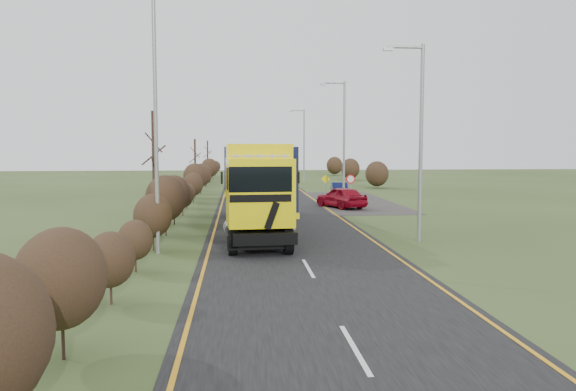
{
  "coord_description": "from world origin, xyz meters",
  "views": [
    {
      "loc": [
        -2.46,
        -23.5,
        4.34
      ],
      "look_at": [
        -0.23,
        1.56,
        2.14
      ],
      "focal_mm": 35.0,
      "sensor_mm": 36.0,
      "label": 1
    }
  ],
  "objects_px": {
    "lorry": "(255,181)",
    "speed_sign": "(351,184)",
    "streetlight_near": "(419,134)",
    "car_red_hatchback": "(341,197)",
    "car_blue_sedan": "(339,189)"
  },
  "relations": [
    {
      "from": "lorry",
      "to": "speed_sign",
      "type": "height_order",
      "value": "lorry"
    },
    {
      "from": "car_red_hatchback",
      "to": "speed_sign",
      "type": "distance_m",
      "value": 1.2
    },
    {
      "from": "lorry",
      "to": "streetlight_near",
      "type": "xyz_separation_m",
      "value": [
        7.28,
        -4.62,
        2.37
      ]
    },
    {
      "from": "car_red_hatchback",
      "to": "lorry",
      "type": "bearing_deg",
      "value": 32.06
    },
    {
      "from": "car_red_hatchback",
      "to": "car_blue_sedan",
      "type": "bearing_deg",
      "value": -123.5
    },
    {
      "from": "lorry",
      "to": "streetlight_near",
      "type": "height_order",
      "value": "streetlight_near"
    },
    {
      "from": "car_blue_sedan",
      "to": "streetlight_near",
      "type": "distance_m",
      "value": 23.6
    },
    {
      "from": "streetlight_near",
      "to": "speed_sign",
      "type": "xyz_separation_m",
      "value": [
        -0.15,
        14.54,
        -3.25
      ]
    },
    {
      "from": "car_blue_sedan",
      "to": "speed_sign",
      "type": "height_order",
      "value": "speed_sign"
    },
    {
      "from": "car_blue_sedan",
      "to": "lorry",
      "type": "bearing_deg",
      "value": 73.03
    },
    {
      "from": "lorry",
      "to": "speed_sign",
      "type": "bearing_deg",
      "value": 50.12
    },
    {
      "from": "lorry",
      "to": "car_blue_sedan",
      "type": "xyz_separation_m",
      "value": [
        7.86,
        18.58,
        -1.91
      ]
    },
    {
      "from": "lorry",
      "to": "speed_sign",
      "type": "xyz_separation_m",
      "value": [
        7.13,
        9.92,
        -0.88
      ]
    },
    {
      "from": "car_blue_sedan",
      "to": "car_red_hatchback",
      "type": "bearing_deg",
      "value": 86.69
    },
    {
      "from": "car_red_hatchback",
      "to": "speed_sign",
      "type": "height_order",
      "value": "speed_sign"
    }
  ]
}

